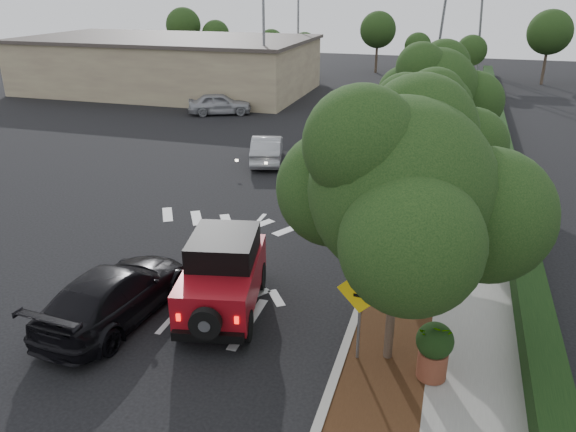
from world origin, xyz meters
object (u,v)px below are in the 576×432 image
at_px(silver_suv_ahead, 338,162).
at_px(red_jeep, 224,272).
at_px(speed_hump_sign, 360,303).
at_px(black_suv_oncoming, 115,294).

bearing_deg(silver_suv_ahead, red_jeep, -96.95).
bearing_deg(red_jeep, speed_hump_sign, -31.13).
bearing_deg(speed_hump_sign, silver_suv_ahead, 109.72).
bearing_deg(black_suv_oncoming, red_jeep, -148.36).
relative_size(red_jeep, black_suv_oncoming, 0.87).
height_order(red_jeep, black_suv_oncoming, red_jeep).
xyz_separation_m(red_jeep, silver_suv_ahead, (0.55, 11.65, -0.37)).
relative_size(silver_suv_ahead, speed_hump_sign, 2.16).
relative_size(red_jeep, silver_suv_ahead, 0.86).
relative_size(red_jeep, speed_hump_sign, 1.86).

